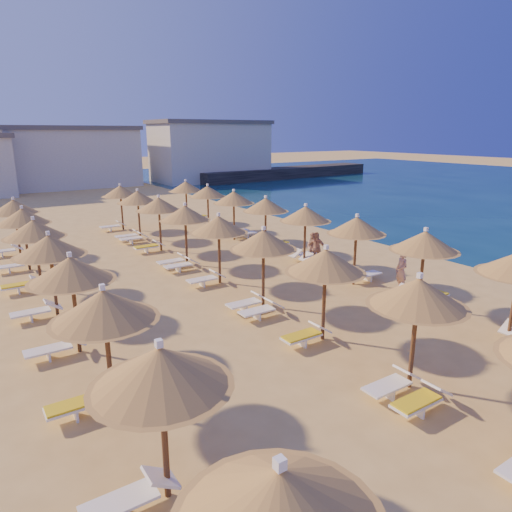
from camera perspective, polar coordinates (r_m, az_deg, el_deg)
ground at (r=17.92m, az=8.64°, el=-6.58°), size 220.00×220.00×0.00m
jetty at (r=68.73m, az=3.89°, el=10.36°), size 30.22×6.40×1.50m
hotel_blocks at (r=60.01m, az=-19.58°, el=11.65°), size 47.81×11.64×8.10m
parasol_row_east at (r=20.30m, az=12.47°, el=3.60°), size 2.59×37.45×3.21m
parasol_row_west at (r=17.19m, az=0.93°, el=1.88°), size 2.59×37.45×3.21m
parasol_row_inland at (r=16.25m, az=-23.38°, el=-0.19°), size 2.59×26.99×3.21m
loungers at (r=18.35m, az=1.89°, el=-4.72°), size 14.94×36.33×0.66m
beachgoer_c at (r=23.45m, az=7.51°, el=0.92°), size 0.91×1.06×1.71m
beachgoer_b at (r=24.03m, az=7.16°, el=1.09°), size 0.92×0.96×1.55m
beachgoer_a at (r=20.40m, az=17.71°, el=-1.78°), size 0.60×0.74×1.78m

